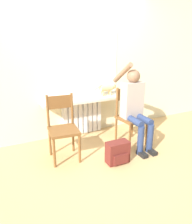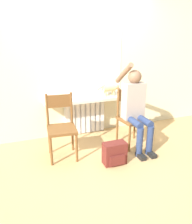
# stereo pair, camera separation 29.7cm
# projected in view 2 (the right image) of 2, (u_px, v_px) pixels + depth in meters

# --- Properties ---
(ground_plane) EXTENTS (12.00, 12.00, 0.00)m
(ground_plane) POSITION_uv_depth(u_px,v_px,m) (109.00, 163.00, 3.18)
(ground_plane) COLOR tan
(wall_with_window) EXTENTS (7.00, 0.06, 2.70)m
(wall_with_window) POSITION_uv_depth(u_px,v_px,m) (83.00, 60.00, 3.83)
(wall_with_window) COLOR beige
(wall_with_window) RESTS_ON ground_plane
(radiator) EXTENTS (0.77, 0.08, 0.66)m
(radiator) POSITION_uv_depth(u_px,v_px,m) (85.00, 116.00, 4.09)
(radiator) COLOR white
(radiator) RESTS_ON ground_plane
(windowsill) EXTENTS (1.51, 0.32, 0.05)m
(windowsill) POSITION_uv_depth(u_px,v_px,m) (87.00, 99.00, 3.87)
(windowsill) COLOR beige
(windowsill) RESTS_ON radiator
(window_glass) EXTENTS (1.45, 0.01, 1.12)m
(window_glass) POSITION_uv_depth(u_px,v_px,m) (83.00, 65.00, 3.82)
(window_glass) COLOR white
(window_glass) RESTS_ON windowsill
(chair_left) EXTENTS (0.45, 0.45, 0.96)m
(chair_left) POSITION_uv_depth(u_px,v_px,m) (61.00, 126.00, 3.22)
(chair_left) COLOR brown
(chair_left) RESTS_ON ground_plane
(chair_right) EXTENTS (0.46, 0.46, 0.96)m
(chair_right) POSITION_uv_depth(u_px,v_px,m) (131.00, 116.00, 3.61)
(chair_right) COLOR brown
(chair_right) RESTS_ON ground_plane
(person) EXTENTS (0.36, 0.95, 1.39)m
(person) POSITION_uv_depth(u_px,v_px,m) (136.00, 105.00, 3.45)
(person) COLOR navy
(person) RESTS_ON ground_plane
(cat) EXTENTS (0.44, 0.12, 0.22)m
(cat) POSITION_uv_depth(u_px,v_px,m) (111.00, 88.00, 3.98)
(cat) COLOR #DBB77A
(cat) RESTS_ON windowsill
(backpack) EXTENTS (0.33, 0.20, 0.32)m
(backpack) POSITION_uv_depth(u_px,v_px,m) (115.00, 153.00, 3.12)
(backpack) COLOR maroon
(backpack) RESTS_ON ground_plane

